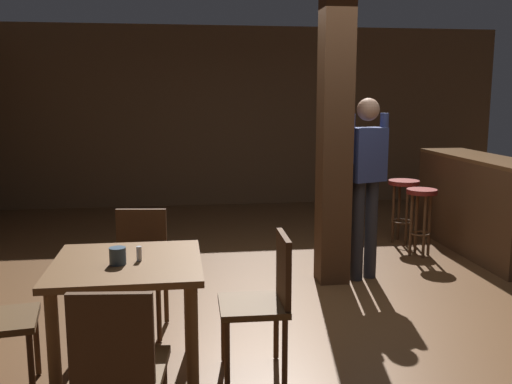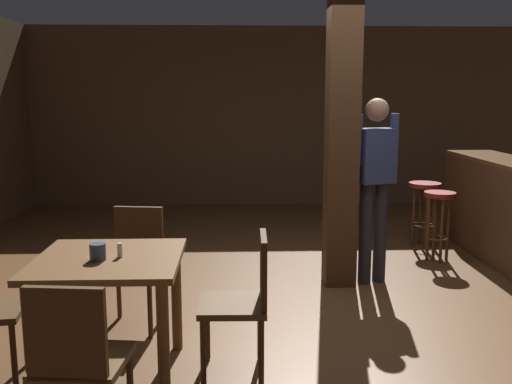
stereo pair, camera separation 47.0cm
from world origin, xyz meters
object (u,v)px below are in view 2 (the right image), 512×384
object	(u,v)px
napkin_cup	(98,252)
dining_table	(109,279)
bar_stool_mid	(424,199)
chair_east	(245,296)
bar_counter	(496,208)
chair_south	(77,357)
standing_person	(375,177)
salt_shaker	(120,250)
bar_stool_near	(439,210)
chair_north	(135,260)

from	to	relation	value
napkin_cup	dining_table	bearing A→B (deg)	53.89
dining_table	bar_stool_mid	xyz separation A→B (m)	(2.96, 2.98, -0.06)
chair_east	dining_table	bearing A→B (deg)	-179.83
dining_table	bar_counter	xyz separation A→B (m)	(3.57, 2.48, -0.08)
napkin_cup	bar_counter	size ratio (longest dim) A/B	0.05
chair_east	bar_stool_mid	bearing A→B (deg)	54.51
chair_south	napkin_cup	xyz separation A→B (m)	(-0.06, 0.74, 0.32)
standing_person	bar_counter	world-z (taller)	standing_person
bar_counter	bar_stool_mid	bearing A→B (deg)	140.68
standing_person	napkin_cup	bearing A→B (deg)	-139.52
salt_shaker	bar_stool_mid	xyz separation A→B (m)	(2.89, 2.99, -0.25)
dining_table	standing_person	bearing A→B (deg)	40.09
chair_east	bar_stool_near	distance (m)	3.19
dining_table	chair_south	bearing A→B (deg)	-89.01
chair_south	bar_stool_near	bearing A→B (deg)	47.80
chair_south	bar_counter	size ratio (longest dim) A/B	0.42
chair_east	standing_person	distance (m)	2.18
chair_north	napkin_cup	distance (m)	0.94
bar_counter	chair_south	bearing A→B (deg)	-137.31
chair_south	standing_person	distance (m)	3.30
dining_table	salt_shaker	world-z (taller)	salt_shaker
chair_north	bar_stool_mid	size ratio (longest dim) A/B	1.18
chair_south	bar_counter	distance (m)	4.84
chair_east	napkin_cup	world-z (taller)	chair_east
dining_table	chair_south	xyz separation A→B (m)	(0.01, -0.80, -0.12)
standing_person	bar_stool_near	xyz separation A→B (m)	(0.87, 0.67, -0.45)
chair_north	standing_person	size ratio (longest dim) A/B	0.52
chair_north	napkin_cup	bearing A→B (deg)	-94.02
napkin_cup	bar_counter	world-z (taller)	bar_counter
dining_table	napkin_cup	distance (m)	0.21
salt_shaker	bar_counter	bearing A→B (deg)	35.37
napkin_cup	standing_person	xyz separation A→B (m)	(2.11, 1.80, 0.18)
bar_counter	dining_table	bearing A→B (deg)	-145.23
napkin_cup	standing_person	world-z (taller)	standing_person
salt_shaker	standing_person	size ratio (longest dim) A/B	0.05
chair_north	chair_east	distance (m)	1.16
chair_north	chair_east	world-z (taller)	same
standing_person	salt_shaker	bearing A→B (deg)	-138.82
chair_east	chair_south	distance (m)	1.15
bar_stool_near	bar_counter	bearing A→B (deg)	6.23
chair_north	dining_table	bearing A→B (deg)	-91.09
bar_counter	bar_stool_mid	xyz separation A→B (m)	(-0.61, 0.50, 0.02)
dining_table	chair_east	distance (m)	0.84
salt_shaker	bar_stool_near	bearing A→B (deg)	40.23
dining_table	bar_stool_mid	bearing A→B (deg)	45.23
dining_table	bar_stool_near	world-z (taller)	dining_table
chair_south	bar_stool_near	xyz separation A→B (m)	(2.91, 3.21, 0.04)
chair_south	salt_shaker	distance (m)	0.86
dining_table	chair_north	world-z (taller)	chair_north
napkin_cup	salt_shaker	world-z (taller)	napkin_cup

